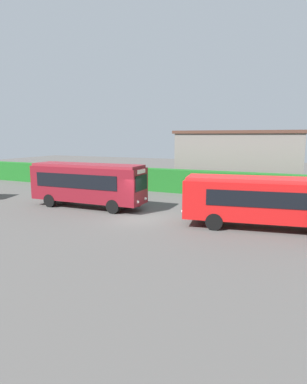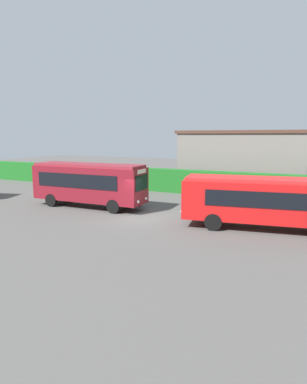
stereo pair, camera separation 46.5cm
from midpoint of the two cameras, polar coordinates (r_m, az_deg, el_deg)
ground_plane at (r=21.92m, az=-1.69°, el=-4.50°), size 109.82×109.82×0.00m
bus_maroon at (r=25.25m, az=-10.74°, el=1.65°), size 9.17×2.56×3.34m
bus_red at (r=20.05m, az=20.16°, el=-1.31°), size 10.15×4.06×3.02m
person_left at (r=25.23m, az=-1.95°, el=-0.28°), size 0.27×0.50×1.90m
hedge_row at (r=31.19m, az=7.13°, el=1.77°), size 66.91×1.21×2.21m
depot_building at (r=34.95m, az=15.79°, el=5.42°), size 12.52×6.87×5.94m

